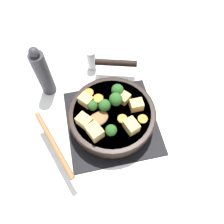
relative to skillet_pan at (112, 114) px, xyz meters
name	(u,v)px	position (x,y,z in m)	size (l,w,h in m)	color
ground_plane	(112,122)	(0.00, 0.00, -0.05)	(2.40, 2.40, 0.00)	white
front_burner_grate	(112,121)	(0.00, 0.00, -0.04)	(0.31, 0.31, 0.03)	black
skillet_pan	(112,114)	(0.00, 0.00, 0.00)	(0.39, 0.29, 0.05)	black
wooden_spoon	(73,133)	(0.05, -0.13, 0.03)	(0.23, 0.23, 0.02)	olive
tofu_cube_center_large	(124,98)	(-0.03, 0.05, 0.04)	(0.04, 0.03, 0.03)	tan
tofu_cube_near_handle	(137,105)	(0.00, 0.08, 0.04)	(0.04, 0.03, 0.03)	tan
tofu_cube_east_chunk	(86,100)	(-0.05, -0.08, 0.04)	(0.04, 0.03, 0.03)	tan
tofu_cube_west_chunk	(131,126)	(0.07, 0.04, 0.04)	(0.04, 0.04, 0.04)	tan
tofu_cube_back_piece	(95,132)	(0.07, -0.07, 0.04)	(0.05, 0.04, 0.04)	tan
tofu_cube_front_piece	(84,121)	(0.02, -0.09, 0.04)	(0.04, 0.03, 0.03)	tan
broccoli_floret_near_spoon	(93,106)	(-0.02, -0.06, 0.04)	(0.03, 0.03, 0.04)	#709956
broccoli_floret_center_top	(116,99)	(-0.02, 0.02, 0.05)	(0.04, 0.04, 0.05)	#709956
broccoli_floret_east_rim	(111,130)	(0.08, -0.02, 0.05)	(0.04, 0.04, 0.04)	#709956
broccoli_floret_west_rim	(117,90)	(-0.06, 0.03, 0.05)	(0.04, 0.04, 0.05)	#709956
broccoli_floret_north_edge	(104,105)	(-0.01, -0.02, 0.05)	(0.04, 0.04, 0.05)	#709956
carrot_slice_orange_thin	(143,119)	(0.05, 0.09, 0.02)	(0.03, 0.03, 0.01)	orange
carrot_slice_near_center	(98,98)	(-0.06, -0.04, 0.02)	(0.03, 0.03, 0.01)	orange
carrot_slice_edge_slice	(122,119)	(0.03, 0.03, 0.02)	(0.03, 0.03, 0.01)	orange
carrot_slice_under_broccoli	(89,93)	(-0.09, -0.06, 0.02)	(0.03, 0.03, 0.01)	orange
pepper_mill	(43,73)	(-0.18, -0.20, 0.05)	(0.05, 0.05, 0.22)	#333338
salt_shaker	(91,60)	(-0.26, -0.03, -0.01)	(0.04, 0.04, 0.09)	white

